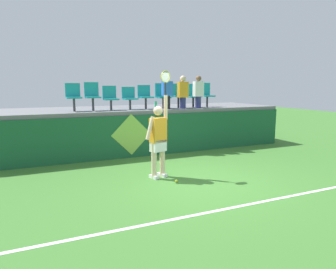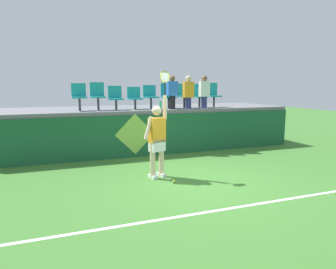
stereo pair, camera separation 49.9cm
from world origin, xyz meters
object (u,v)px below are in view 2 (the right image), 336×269
Objects in this scene: tennis_ball at (174,181)px; stadium_chair_0 at (79,95)px; stadium_chair_2 at (116,97)px; stadium_chair_4 at (150,95)px; stadium_chair_1 at (98,95)px; stadium_chair_5 at (168,95)px; water_bottle at (160,105)px; stadium_chair_3 at (135,97)px; spectator_1 at (204,91)px; stadium_chair_8 at (213,94)px; spectator_2 at (188,92)px; stadium_chair_6 at (183,94)px; spectator_0 at (172,92)px; tennis_player at (157,138)px; stadium_chair_7 at (199,94)px.

tennis_ball is 4.39m from stadium_chair_0.
stadium_chair_4 is (1.17, -0.00, 0.03)m from stadium_chair_2.
stadium_chair_1 is 1.03× the size of stadium_chair_5.
tennis_ball is 0.08× the size of stadium_chair_5.
water_bottle is at bearing -15.83° from stadium_chair_1.
stadium_chair_3 is 2.39m from spectator_1.
stadium_chair_8 is at bearing 50.63° from tennis_ball.
stadium_chair_8 is 0.79× the size of spectator_2.
stadium_chair_6 is 1.17m from stadium_chair_8.
tennis_ball is at bearing -126.82° from spectator_1.
stadium_chair_0 reaches higher than stadium_chair_2.
tennis_ball is 0.09× the size of stadium_chair_3.
spectator_0 is 1.00× the size of spectator_2.
stadium_chair_8 is at bearing 13.83° from water_bottle.
stadium_chair_8 is (4.11, 0.00, -0.01)m from stadium_chair_1.
spectator_2 is at bearing -6.77° from stadium_chair_0.
stadium_chair_2 is 0.97× the size of stadium_chair_4.
stadium_chair_5 reaches higher than stadium_chair_3.
tennis_ball is 0.08× the size of stadium_chair_6.
spectator_1 is at bearing -8.22° from stadium_chair_2.
spectator_0 is at bearing -7.92° from stadium_chair_0.
stadium_chair_5 is 0.43m from spectator_0.
stadium_chair_4 is 1.85m from spectator_1.
stadium_chair_2 is at bearing 170.08° from spectator_2.
tennis_ball is 4.98m from stadium_chair_8.
stadium_chair_2 is at bearing 158.18° from water_bottle.
water_bottle is 0.33× the size of stadium_chair_5.
tennis_player is 3.05× the size of stadium_chair_7.
water_bottle is at bearing -12.28° from stadium_chair_0.
stadium_chair_7 is at bearing 0.29° from stadium_chair_6.
stadium_chair_5 is at bearing 49.80° from water_bottle.
stadium_chair_8 is at bearing -0.02° from stadium_chair_5.
stadium_chair_6 is 0.76× the size of spectator_1.
spectator_1 reaches higher than stadium_chair_3.
tennis_player is 3.15m from stadium_chair_3.
stadium_chair_7 is 0.58m from stadium_chair_8.
stadium_chair_1 is at bearing 107.72° from tennis_player.
water_bottle is 0.33× the size of stadium_chair_7.
stadium_chair_0 is at bearing -179.97° from stadium_chair_7.
stadium_chair_1 is 1.20m from stadium_chair_3.
tennis_ball is 4.05m from stadium_chair_2.
tennis_ball is 4.65m from stadium_chair_7.
stadium_chair_3 is 1.18m from stadium_chair_5.
tennis_player is 3.01× the size of stadium_chair_0.
stadium_chair_0 is 3.54m from spectator_2.
stadium_chair_8 is (2.92, 0.01, 0.08)m from stadium_chair_3.
stadium_chair_5 is 1.25m from spectator_1.
stadium_chair_3 is 0.88× the size of stadium_chair_7.
stadium_chair_0 is 1.76m from stadium_chair_3.
stadium_chair_7 reaches higher than stadium_chair_4.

